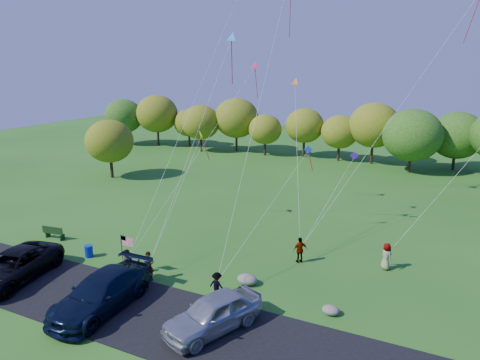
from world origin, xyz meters
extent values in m
plane|color=#255E1A|center=(0.00, 0.00, 0.00)|extent=(140.00, 140.00, 0.00)
cube|color=black|center=(0.00, -4.00, 0.03)|extent=(44.00, 6.00, 0.06)
cylinder|color=#3A2715|center=(-34.87, 38.87, 1.44)|extent=(0.36, 0.36, 2.87)
ellipsoid|color=#3D701C|center=(-34.87, 38.87, 5.02)|extent=(6.61, 6.61, 5.95)
cylinder|color=#3A2715|center=(-29.41, 37.65, 1.51)|extent=(0.36, 0.36, 3.01)
ellipsoid|color=#1D5115|center=(-29.41, 37.65, 5.02)|extent=(6.17, 6.17, 5.55)
cylinder|color=#3A2715|center=(-25.23, 39.21, 1.43)|extent=(0.36, 0.36, 2.86)
ellipsoid|color=#3D701C|center=(-25.23, 39.21, 4.59)|extent=(5.30, 5.30, 4.77)
cylinder|color=#3A2715|center=(-20.19, 38.89, 1.39)|extent=(0.36, 0.36, 2.79)
ellipsoid|color=#3D701C|center=(-20.19, 38.89, 5.10)|extent=(7.11, 7.11, 6.40)
cylinder|color=#3A2715|center=(-15.09, 39.37, 1.25)|extent=(0.36, 0.36, 2.49)
ellipsoid|color=#1D5115|center=(-15.09, 39.37, 4.53)|extent=(6.27, 6.27, 5.64)
cylinder|color=#3A2715|center=(-10.47, 39.66, 1.41)|extent=(0.36, 0.36, 2.83)
ellipsoid|color=#3D701C|center=(-10.47, 39.66, 4.90)|extent=(6.38, 6.38, 5.74)
cylinder|color=#3A2715|center=(-5.60, 38.17, 1.42)|extent=(0.36, 0.36, 2.85)
ellipsoid|color=#3D701C|center=(-5.60, 38.17, 4.48)|extent=(5.02, 5.02, 4.52)
cylinder|color=#3A2715|center=(0.33, 37.47, 1.23)|extent=(0.36, 0.36, 2.47)
ellipsoid|color=#3D701C|center=(0.33, 37.47, 4.12)|extent=(5.08, 5.08, 4.57)
cylinder|color=#3A2715|center=(5.55, 36.50, 1.59)|extent=(0.36, 0.36, 3.17)
ellipsoid|color=#1D5115|center=(5.55, 36.50, 5.44)|extent=(6.96, 6.96, 6.26)
cylinder|color=#3A2715|center=(9.60, 37.72, 1.56)|extent=(0.36, 0.36, 3.11)
ellipsoid|color=#1D5115|center=(9.60, 37.72, 5.15)|extent=(6.26, 6.26, 5.64)
cylinder|color=#3A2715|center=(14.21, 39.93, 1.15)|extent=(0.36, 0.36, 2.30)
ellipsoid|color=#3D701C|center=(14.21, 39.93, 4.39)|extent=(6.42, 6.42, 5.78)
cylinder|color=#3A2715|center=(-22.00, 18.00, 1.30)|extent=(0.36, 0.36, 2.60)
ellipsoid|color=#3D701C|center=(-22.00, 18.00, 4.42)|extent=(5.60, 5.60, 5.04)
imported|color=black|center=(-9.92, -4.47, 0.97)|extent=(4.13, 6.99, 1.82)
imported|color=black|center=(-2.64, -4.63, 1.02)|extent=(2.81, 6.68, 1.93)
imported|color=#AEB3B9|center=(3.85, -3.68, 0.99)|extent=(4.18, 5.85, 1.85)
imported|color=#4C4C59|center=(-2.33, -0.80, 0.95)|extent=(0.81, 0.68, 1.90)
imported|color=#4C4C59|center=(-3.99, -0.80, 0.86)|extent=(0.88, 0.71, 1.72)
imported|color=#4C4C59|center=(2.50, -0.80, 0.79)|extent=(1.07, 0.68, 1.58)
imported|color=#4C4C59|center=(5.42, 5.68, 0.91)|extent=(1.08, 1.05, 1.81)
imported|color=#4C4C59|center=(10.85, 7.14, 0.91)|extent=(1.03, 1.05, 1.82)
cube|color=black|center=(-13.08, 1.49, 0.43)|extent=(1.85, 0.36, 0.06)
cube|color=black|center=(-13.08, 1.31, 0.74)|extent=(1.84, 0.30, 0.57)
cube|color=black|center=(-13.85, 1.49, 0.22)|extent=(0.14, 0.47, 0.43)
cube|color=black|center=(-12.31, 1.49, 0.22)|extent=(0.14, 0.47, 0.43)
cylinder|color=#0B24AE|center=(-8.24, 0.13, 0.42)|extent=(0.56, 0.56, 0.84)
cylinder|color=black|center=(-4.47, -0.70, 1.31)|extent=(0.05, 0.05, 2.63)
cube|color=red|center=(-4.00, -0.70, 2.26)|extent=(0.95, 0.63, 0.02)
cube|color=navy|center=(-4.29, -0.69, 2.45)|extent=(0.38, 0.02, 0.29)
ellipsoid|color=gray|center=(3.43, 1.37, 0.32)|extent=(1.27, 1.00, 0.64)
ellipsoid|color=slate|center=(8.88, 0.32, 0.25)|extent=(0.94, 0.79, 0.49)
cone|color=#178AE9|center=(-0.57, 7.35, 14.87)|extent=(0.90, 0.48, 0.80)
cone|color=#EF560F|center=(2.40, 12.50, 11.76)|extent=(0.84, 0.62, 0.71)
cube|color=#BCF514|center=(-4.58, 9.74, 7.50)|extent=(0.55, 0.60, 0.75)
cube|color=#4F15D7|center=(7.07, 14.14, 6.00)|extent=(0.68, 0.20, 0.67)
cone|color=#C30D58|center=(-1.87, 14.43, 12.99)|extent=(0.94, 0.50, 0.84)
cube|color=#1C3DFF|center=(4.22, 10.76, 6.86)|extent=(0.64, 0.19, 0.63)
camera|label=1|loc=(13.25, -20.29, 13.04)|focal=32.00mm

